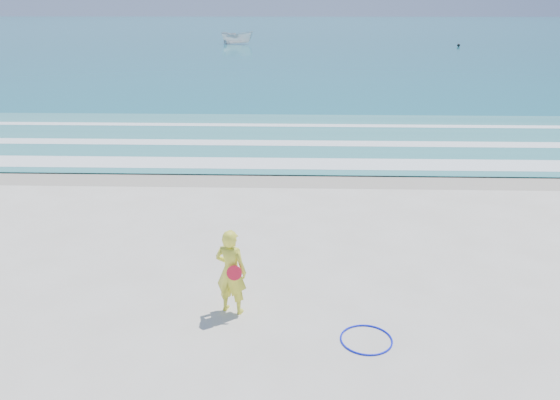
{
  "coord_description": "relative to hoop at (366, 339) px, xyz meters",
  "views": [
    {
      "loc": [
        0.39,
        -7.92,
        5.36
      ],
      "look_at": [
        0.01,
        4.0,
        1.0
      ],
      "focal_mm": 35.0,
      "sensor_mm": 36.0,
      "label": 1
    }
  ],
  "objects": [
    {
      "name": "wet_sand",
      "position": [
        -1.59,
        9.09,
        -0.01
      ],
      "size": [
        400.0,
        2.4,
        0.0
      ],
      "primitive_type": "cube",
      "color": "#B2A893",
      "rests_on": "ground"
    },
    {
      "name": "ocean",
      "position": [
        -1.59,
        105.09,
        0.0
      ],
      "size": [
        400.0,
        190.0,
        0.04
      ],
      "primitive_type": "cube",
      "color": "#19727F",
      "rests_on": "ground"
    },
    {
      "name": "boat",
      "position": [
        -9.13,
        66.18,
        0.86
      ],
      "size": [
        4.56,
        2.52,
        1.67
      ],
      "primitive_type": "imported",
      "rotation": [
        0.0,
        0.0,
        1.35
      ],
      "color": "silver",
      "rests_on": "ocean"
    },
    {
      "name": "hoop",
      "position": [
        0.0,
        0.0,
        0.0
      ],
      "size": [
        1.18,
        1.18,
        0.03
      ],
      "primitive_type": "torus",
      "rotation": [
        0.0,
        0.0,
        0.43
      ],
      "color": "#0C19DD",
      "rests_on": "ground"
    },
    {
      "name": "foam_mid",
      "position": [
        -1.59,
        13.29,
        0.04
      ],
      "size": [
        400.0,
        0.9,
        0.01
      ],
      "primitive_type": "cube",
      "color": "white",
      "rests_on": "shallow"
    },
    {
      "name": "foam_far",
      "position": [
        -1.59,
        16.59,
        0.04
      ],
      "size": [
        400.0,
        0.6,
        0.01
      ],
      "primitive_type": "cube",
      "color": "white",
      "rests_on": "shallow"
    },
    {
      "name": "shallow",
      "position": [
        -1.59,
        14.09,
        0.03
      ],
      "size": [
        400.0,
        10.0,
        0.01
      ],
      "primitive_type": "cube",
      "color": "#59B7AD",
      "rests_on": "ocean"
    },
    {
      "name": "foam_near",
      "position": [
        -1.59,
        10.39,
        0.04
      ],
      "size": [
        400.0,
        1.4,
        0.01
      ],
      "primitive_type": "cube",
      "color": "white",
      "rests_on": "shallow"
    },
    {
      "name": "woman",
      "position": [
        -2.35,
        0.85,
        0.79
      ],
      "size": [
        0.68,
        0.56,
        1.61
      ],
      "color": "yellow",
      "rests_on": "ground"
    },
    {
      "name": "buoy",
      "position": [
        18.68,
        62.64,
        0.21
      ],
      "size": [
        0.36,
        0.36,
        0.36
      ],
      "primitive_type": "sphere",
      "color": "black",
      "rests_on": "ocean"
    },
    {
      "name": "ground",
      "position": [
        -1.59,
        0.09,
        -0.02
      ],
      "size": [
        400.0,
        400.0,
        0.0
      ],
      "primitive_type": "plane",
      "color": "silver",
      "rests_on": "ground"
    }
  ]
}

